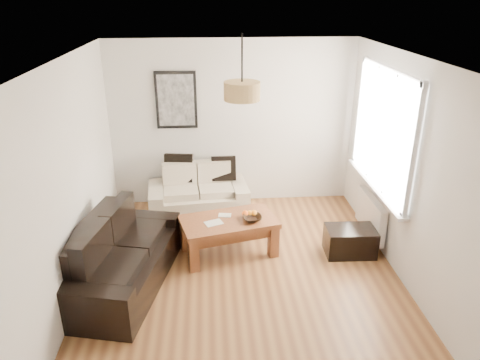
{
  "coord_description": "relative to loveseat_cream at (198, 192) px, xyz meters",
  "views": [
    {
      "loc": [
        -0.38,
        -4.56,
        3.26
      ],
      "look_at": [
        0.0,
        0.6,
        1.05
      ],
      "focal_mm": 33.69,
      "sensor_mm": 36.0,
      "label": 1
    }
  ],
  "objects": [
    {
      "name": "floor",
      "position": [
        0.56,
        -1.78,
        -0.37
      ],
      "size": [
        4.5,
        4.5,
        0.0
      ],
      "primitive_type": "plane",
      "color": "brown",
      "rests_on": "ground"
    },
    {
      "name": "ceiling",
      "position": [
        0.56,
        -1.78,
        2.23
      ],
      "size": [
        3.8,
        4.5,
        0.0
      ],
      "primitive_type": null,
      "color": "white",
      "rests_on": "floor"
    },
    {
      "name": "wall_back",
      "position": [
        0.56,
        0.47,
        0.93
      ],
      "size": [
        3.8,
        0.04,
        2.6
      ],
      "primitive_type": null,
      "color": "silver",
      "rests_on": "floor"
    },
    {
      "name": "wall_front",
      "position": [
        0.56,
        -4.03,
        0.93
      ],
      "size": [
        3.8,
        0.04,
        2.6
      ],
      "primitive_type": null,
      "color": "silver",
      "rests_on": "floor"
    },
    {
      "name": "wall_left",
      "position": [
        -1.34,
        -1.78,
        0.93
      ],
      "size": [
        0.04,
        4.5,
        2.6
      ],
      "primitive_type": null,
      "color": "silver",
      "rests_on": "floor"
    },
    {
      "name": "wall_right",
      "position": [
        2.46,
        -1.78,
        0.93
      ],
      "size": [
        0.04,
        4.5,
        2.6
      ],
      "primitive_type": null,
      "color": "silver",
      "rests_on": "floor"
    },
    {
      "name": "window_bay",
      "position": [
        2.42,
        -0.98,
        1.23
      ],
      "size": [
        0.14,
        1.9,
        1.6
      ],
      "primitive_type": null,
      "color": "white",
      "rests_on": "wall_right"
    },
    {
      "name": "radiator",
      "position": [
        2.38,
        -0.98,
        0.01
      ],
      "size": [
        0.1,
        0.9,
        0.52
      ],
      "primitive_type": "cube",
      "color": "white",
      "rests_on": "wall_right"
    },
    {
      "name": "poster",
      "position": [
        -0.29,
        0.44,
        1.33
      ],
      "size": [
        0.62,
        0.04,
        0.87
      ],
      "primitive_type": null,
      "color": "black",
      "rests_on": "wall_back"
    },
    {
      "name": "pendant_shade",
      "position": [
        0.56,
        -1.48,
        1.86
      ],
      "size": [
        0.4,
        0.4,
        0.2
      ],
      "primitive_type": "cylinder",
      "color": "tan",
      "rests_on": "ceiling"
    },
    {
      "name": "loveseat_cream",
      "position": [
        0.0,
        0.0,
        0.0
      ],
      "size": [
        1.57,
        0.95,
        0.74
      ],
      "primitive_type": null,
      "rotation": [
        0.0,
        0.0,
        0.09
      ],
      "color": "beige",
      "rests_on": "floor"
    },
    {
      "name": "sofa_leather",
      "position": [
        -0.87,
        -1.79,
        0.03
      ],
      "size": [
        1.29,
        2.01,
        0.8
      ],
      "primitive_type": null,
      "rotation": [
        0.0,
        0.0,
        1.35
      ],
      "color": "black",
      "rests_on": "floor"
    },
    {
      "name": "coffee_table",
      "position": [
        0.41,
        -1.18,
        -0.12
      ],
      "size": [
        1.34,
        0.94,
        0.5
      ],
      "primitive_type": null,
      "rotation": [
        0.0,
        0.0,
        0.24
      ],
      "color": "brown",
      "rests_on": "floor"
    },
    {
      "name": "ottoman",
      "position": [
        2.01,
        -1.31,
        -0.19
      ],
      "size": [
        0.66,
        0.43,
        0.37
      ],
      "primitive_type": "cube",
      "rotation": [
        0.0,
        0.0,
        -0.03
      ],
      "color": "black",
      "rests_on": "floor"
    },
    {
      "name": "cushion_left",
      "position": [
        -0.29,
        0.18,
        0.33
      ],
      "size": [
        0.45,
        0.18,
        0.43
      ],
      "primitive_type": "cube",
      "rotation": [
        0.0,
        0.0,
        -0.12
      ],
      "color": "black",
      "rests_on": "loveseat_cream"
    },
    {
      "name": "cushion_right",
      "position": [
        0.4,
        0.18,
        0.3
      ],
      "size": [
        0.38,
        0.13,
        0.38
      ],
      "primitive_type": "cube",
      "rotation": [
        0.0,
        0.0,
        0.02
      ],
      "color": "black",
      "rests_on": "loveseat_cream"
    },
    {
      "name": "fruit_bowl",
      "position": [
        0.72,
        -1.22,
        0.16
      ],
      "size": [
        0.25,
        0.25,
        0.06
      ],
      "primitive_type": "imported",
      "rotation": [
        0.0,
        0.0,
        0.02
      ],
      "color": "black",
      "rests_on": "coffee_table"
    },
    {
      "name": "orange_a",
      "position": [
        0.7,
        -1.1,
        0.17
      ],
      "size": [
        0.09,
        0.09,
        0.08
      ],
      "primitive_type": "sphere",
      "rotation": [
        0.0,
        0.0,
        0.14
      ],
      "color": "orange",
      "rests_on": "fruit_bowl"
    },
    {
      "name": "orange_b",
      "position": [
        0.75,
        -1.11,
        0.17
      ],
      "size": [
        0.09,
        0.09,
        0.09
      ],
      "primitive_type": "sphere",
      "rotation": [
        0.0,
        0.0,
        -0.05
      ],
      "color": "orange",
      "rests_on": "fruit_bowl"
    },
    {
      "name": "orange_c",
      "position": [
        0.64,
        -1.11,
        0.17
      ],
      "size": [
        0.09,
        0.09,
        0.09
      ],
      "primitive_type": "sphere",
      "rotation": [
        0.0,
        0.0,
        0.04
      ],
      "color": "orange",
      "rests_on": "fruit_bowl"
    },
    {
      "name": "papers",
      "position": [
        0.22,
        -1.26,
        0.13
      ],
      "size": [
        0.26,
        0.23,
        0.01
      ],
      "primitive_type": "cube",
      "rotation": [
        0.0,
        0.0,
        0.38
      ],
      "color": "beige",
      "rests_on": "coffee_table"
    }
  ]
}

